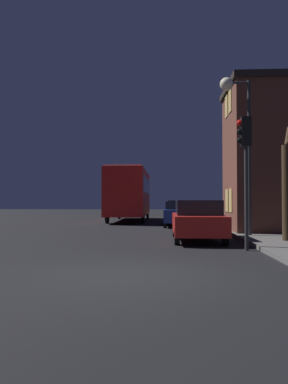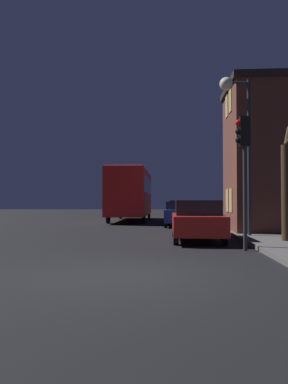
% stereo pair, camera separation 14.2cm
% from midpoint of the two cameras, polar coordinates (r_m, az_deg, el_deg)
% --- Properties ---
extents(ground_plane, '(120.00, 120.00, 0.00)m').
position_cam_midpoint_polar(ground_plane, '(7.91, -3.15, -12.36)').
color(ground_plane, black).
extents(brick_building, '(3.15, 4.22, 6.96)m').
position_cam_midpoint_polar(brick_building, '(18.69, 17.00, 5.22)').
color(brick_building, brown).
rests_on(brick_building, sidewalk).
extents(streetlamp, '(1.24, 0.54, 6.41)m').
position_cam_midpoint_polar(streetlamp, '(15.93, 13.66, 11.31)').
color(streetlamp, '#28282B').
rests_on(streetlamp, sidewalk).
extents(traffic_light, '(0.43, 0.24, 4.09)m').
position_cam_midpoint_polar(traffic_light, '(11.88, 14.81, 5.59)').
color(traffic_light, '#28282B').
rests_on(traffic_light, ground).
extents(bare_tree, '(1.01, 1.80, 4.40)m').
position_cam_midpoint_polar(bare_tree, '(13.99, 20.85, 1.66)').
color(bare_tree, '#382819').
rests_on(bare_tree, sidewalk).
extents(bus, '(2.62, 10.14, 3.84)m').
position_cam_midpoint_polar(bus, '(28.49, -2.33, 0.15)').
color(bus, red).
rests_on(bus, ground).
extents(car_near_lane, '(1.81, 4.57, 1.53)m').
position_cam_midpoint_polar(car_near_lane, '(14.41, 7.84, -4.21)').
color(car_near_lane, '#B21E19').
rests_on(car_near_lane, ground).
extents(car_mid_lane, '(1.82, 4.66, 1.48)m').
position_cam_midpoint_polar(car_mid_lane, '(22.59, 5.14, -3.24)').
color(car_mid_lane, navy).
rests_on(car_mid_lane, ground).
extents(car_far_lane, '(1.70, 3.97, 1.56)m').
position_cam_midpoint_polar(car_far_lane, '(32.72, 4.88, -2.63)').
color(car_far_lane, olive).
rests_on(car_far_lane, ground).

